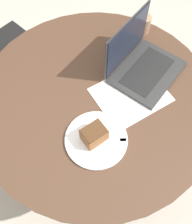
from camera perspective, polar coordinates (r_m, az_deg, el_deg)
name	(u,v)px	position (r m, az deg, el deg)	size (l,w,h in m)	color
ground_plane	(96,155)	(1.83, -0.04, -9.24)	(12.00, 12.00, 0.00)	#B7AD9E
dining_table	(96,111)	(1.26, -0.05, 0.33)	(1.05, 1.05, 0.76)	#4C3323
paper_document	(131,95)	(1.16, 7.55, 3.78)	(0.37, 0.34, 0.00)	white
plate	(96,139)	(1.04, 0.07, -6.01)	(0.25, 0.25, 0.01)	white
cake_slice	(94,135)	(1.01, -0.42, -4.94)	(0.11, 0.10, 0.07)	brown
fork	(110,140)	(1.03, 3.03, -6.19)	(0.17, 0.04, 0.00)	silver
coffee_glass	(144,24)	(1.38, 10.32, 18.23)	(0.07, 0.07, 0.09)	#997556
laptop	(142,64)	(1.21, 9.97, 10.24)	(0.40, 0.40, 0.24)	#2D2D2D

